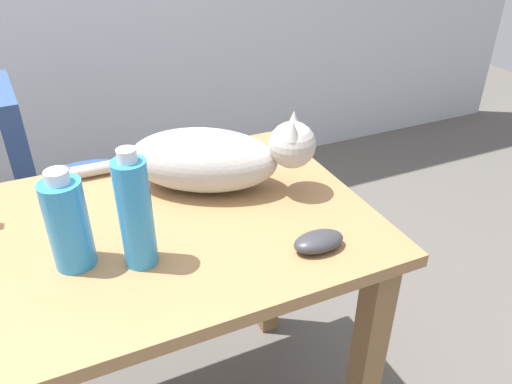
# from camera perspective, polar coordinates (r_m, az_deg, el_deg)

# --- Properties ---
(desk) EXTENTS (1.52, 0.67, 0.75)m
(desk) POSITION_cam_1_polar(r_m,az_deg,el_deg) (1.18, -24.72, -11.01)
(desk) COLOR #9E7247
(desk) RESTS_ON ground_plane
(office_chair) EXTENTS (0.48, 0.48, 0.88)m
(office_chair) POSITION_cam_1_polar(r_m,az_deg,el_deg) (1.91, -19.60, -2.75)
(office_chair) COLOR black
(office_chair) RESTS_ON ground_plane
(cat) EXTENTS (0.53, 0.35, 0.20)m
(cat) POSITION_cam_1_polar(r_m,az_deg,el_deg) (1.20, -5.02, 3.91)
(cat) COLOR #B2ADA8
(cat) RESTS_ON desk
(computer_mouse) EXTENTS (0.11, 0.06, 0.04)m
(computer_mouse) POSITION_cam_1_polar(r_m,az_deg,el_deg) (1.02, 7.19, -5.63)
(computer_mouse) COLOR #333338
(computer_mouse) RESTS_ON desk
(water_bottle) EXTENTS (0.06, 0.06, 0.25)m
(water_bottle) POSITION_cam_1_polar(r_m,az_deg,el_deg) (0.95, -13.66, -2.32)
(water_bottle) COLOR #2D8CD1
(water_bottle) RESTS_ON desk
(spray_bottle) EXTENTS (0.08, 0.08, 0.21)m
(spray_bottle) POSITION_cam_1_polar(r_m,az_deg,el_deg) (1.00, -20.75, -3.35)
(spray_bottle) COLOR #2D8CD1
(spray_bottle) RESTS_ON desk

